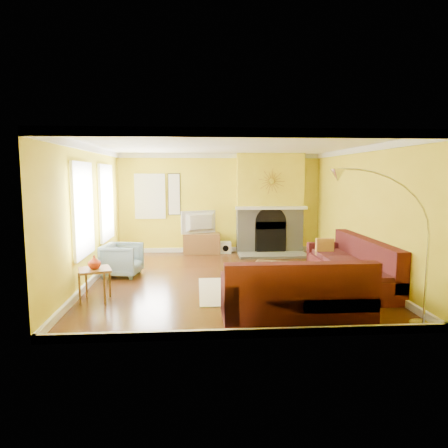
{
  "coord_description": "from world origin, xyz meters",
  "views": [
    {
      "loc": [
        -0.67,
        -7.96,
        2.12
      ],
      "look_at": [
        -0.07,
        0.4,
        1.09
      ],
      "focal_mm": 32.0,
      "sensor_mm": 36.0,
      "label": 1
    }
  ],
  "objects": [
    {
      "name": "tv",
      "position": [
        -0.52,
        2.75,
        0.85
      ],
      "size": [
        1.05,
        0.54,
        0.62
      ],
      "primitive_type": "imported",
      "rotation": [
        0.0,
        0.0,
        3.53
      ],
      "color": "black",
      "rests_on": "media_console"
    },
    {
      "name": "mantel",
      "position": [
        1.35,
        2.56,
        1.25
      ],
      "size": [
        1.92,
        0.22,
        0.08
      ],
      "primitive_type": "cube",
      "color": "white",
      "rests_on": "fireplace"
    },
    {
      "name": "wall_right",
      "position": [
        2.76,
        0.0,
        1.35
      ],
      "size": [
        0.02,
        6.0,
        2.7
      ],
      "primitive_type": "cube",
      "color": "yellow",
      "rests_on": "ground"
    },
    {
      "name": "sunburst",
      "position": [
        1.35,
        2.57,
        1.95
      ],
      "size": [
        0.7,
        0.04,
        0.7
      ],
      "primitive_type": null,
      "color": "olive",
      "rests_on": "fireplace"
    },
    {
      "name": "arc_lamp",
      "position": [
        1.9,
        -2.8,
        1.1
      ],
      "size": [
        1.39,
        0.36,
        2.2
      ],
      "primitive_type": null,
      "color": "silver",
      "rests_on": "floor"
    },
    {
      "name": "ceiling",
      "position": [
        0.0,
        0.0,
        2.71
      ],
      "size": [
        5.5,
        6.0,
        0.02
      ],
      "primitive_type": "cube",
      "color": "white",
      "rests_on": "ground"
    },
    {
      "name": "armchair",
      "position": [
        -2.22,
        0.42,
        0.35
      ],
      "size": [
        0.87,
        0.85,
        0.69
      ],
      "primitive_type": "imported",
      "rotation": [
        0.0,
        0.0,
        1.41
      ],
      "color": "gray",
      "rests_on": "floor"
    },
    {
      "name": "window_left_far",
      "position": [
        -2.72,
        -0.6,
        1.5
      ],
      "size": [
        0.06,
        1.22,
        1.72
      ],
      "primitive_type": "cube",
      "color": "white",
      "rests_on": "wall_left"
    },
    {
      "name": "window_left_near",
      "position": [
        -2.72,
        1.3,
        1.5
      ],
      "size": [
        0.06,
        1.22,
        1.72
      ],
      "primitive_type": "cube",
      "color": "white",
      "rests_on": "wall_left"
    },
    {
      "name": "baseboard",
      "position": [
        0.0,
        0.0,
        0.06
      ],
      "size": [
        5.5,
        6.0,
        0.12
      ],
      "primitive_type": null,
      "color": "white",
      "rests_on": "floor"
    },
    {
      "name": "vase",
      "position": [
        -2.38,
        -1.25,
        0.67
      ],
      "size": [
        0.25,
        0.25,
        0.23
      ],
      "primitive_type": "imported",
      "rotation": [
        0.0,
        0.0,
        0.16
      ],
      "color": "red",
      "rests_on": "side_table"
    },
    {
      "name": "window_back",
      "position": [
        -1.9,
        2.96,
        1.55
      ],
      "size": [
        0.82,
        0.06,
        1.22
      ],
      "primitive_type": "cube",
      "color": "white",
      "rests_on": "wall_back"
    },
    {
      "name": "wall_front",
      "position": [
        0.0,
        -3.01,
        1.35
      ],
      "size": [
        5.5,
        0.02,
        2.7
      ],
      "primitive_type": "cube",
      "color": "yellow",
      "rests_on": "ground"
    },
    {
      "name": "rug",
      "position": [
        0.58,
        -0.85,
        0.01
      ],
      "size": [
        2.4,
        1.8,
        0.02
      ],
      "primitive_type": "cube",
      "color": "beige",
      "rests_on": "floor"
    },
    {
      "name": "wall_art",
      "position": [
        -1.25,
        2.97,
        1.6
      ],
      "size": [
        0.34,
        0.04,
        1.14
      ],
      "primitive_type": "cube",
      "color": "white",
      "rests_on": "wall_back"
    },
    {
      "name": "sectional_sofa",
      "position": [
        1.23,
        -0.93,
        0.45
      ],
      "size": [
        3.03,
        3.54,
        0.9
      ],
      "primitive_type": null,
      "color": "#561B20",
      "rests_on": "floor"
    },
    {
      "name": "media_console",
      "position": [
        -0.52,
        2.75,
        0.27
      ],
      "size": [
        0.99,
        0.45,
        0.55
      ],
      "primitive_type": "cube",
      "color": "brown",
      "rests_on": "floor"
    },
    {
      "name": "subwoofer",
      "position": [
        0.13,
        2.77,
        0.15
      ],
      "size": [
        0.31,
        0.31,
        0.31
      ],
      "primitive_type": "cube",
      "color": "white",
      "rests_on": "floor"
    },
    {
      "name": "coffee_table",
      "position": [
        0.9,
        -0.5,
        0.19
      ],
      "size": [
        1.25,
        1.25,
        0.39
      ],
      "primitive_type": null,
      "rotation": [
        0.0,
        0.0,
        -0.35
      ],
      "color": "white",
      "rests_on": "floor"
    },
    {
      "name": "fireplace",
      "position": [
        1.35,
        2.8,
        1.35
      ],
      "size": [
        1.8,
        0.4,
        2.7
      ],
      "primitive_type": null,
      "color": "gray",
      "rests_on": "floor"
    },
    {
      "name": "book",
      "position": [
        0.75,
        -0.4,
        0.4
      ],
      "size": [
        0.27,
        0.29,
        0.02
      ],
      "primitive_type": "imported",
      "rotation": [
        0.0,
        0.0,
        0.48
      ],
      "color": "white",
      "rests_on": "coffee_table"
    },
    {
      "name": "crown_molding",
      "position": [
        0.0,
        0.0,
        2.64
      ],
      "size": [
        5.5,
        6.0,
        0.12
      ],
      "primitive_type": null,
      "color": "white",
      "rests_on": "ceiling"
    },
    {
      "name": "wall_left",
      "position": [
        -2.76,
        0.0,
        1.35
      ],
      "size": [
        0.02,
        6.0,
        2.7
      ],
      "primitive_type": "cube",
      "color": "yellow",
      "rests_on": "ground"
    },
    {
      "name": "side_table",
      "position": [
        -2.38,
        -1.25,
        0.28
      ],
      "size": [
        0.64,
        0.64,
        0.56
      ],
      "primitive_type": null,
      "rotation": [
        0.0,
        0.0,
        0.33
      ],
      "color": "brown",
      "rests_on": "floor"
    },
    {
      "name": "floor",
      "position": [
        0.0,
        0.0,
        -0.01
      ],
      "size": [
        5.5,
        6.0,
        0.02
      ],
      "primitive_type": "cube",
      "color": "#592F12",
      "rests_on": "ground"
    },
    {
      "name": "hearth",
      "position": [
        1.35,
        2.25,
        0.03
      ],
      "size": [
        1.8,
        0.7,
        0.06
      ],
      "primitive_type": "cube",
      "color": "gray",
      "rests_on": "floor"
    },
    {
      "name": "wall_back",
      "position": [
        0.0,
        3.01,
        1.35
      ],
      "size": [
        5.5,
        0.02,
        2.7
      ],
      "primitive_type": "cube",
      "color": "yellow",
      "rests_on": "ground"
    }
  ]
}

